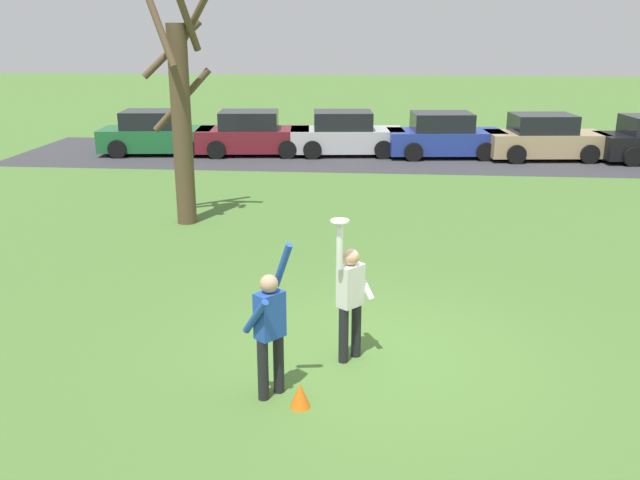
# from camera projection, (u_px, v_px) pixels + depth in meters

# --- Properties ---
(ground_plane) EXTENTS (120.00, 120.00, 0.00)m
(ground_plane) POSITION_uv_depth(u_px,v_px,m) (373.00, 354.00, 9.97)
(ground_plane) COLOR #4C7533
(person_catcher) EXTENTS (0.55, 0.57, 2.08)m
(person_catcher) POSITION_uv_depth(u_px,v_px,m) (350.00, 295.00, 9.56)
(person_catcher) COLOR black
(person_catcher) RESTS_ON ground_plane
(person_defender) EXTENTS (0.64, 0.66, 2.05)m
(person_defender) POSITION_uv_depth(u_px,v_px,m) (270.00, 325.00, 8.59)
(person_defender) COLOR black
(person_defender) RESTS_ON ground_plane
(frisbee_disc) EXTENTS (0.25, 0.25, 0.02)m
(frisbee_disc) POSITION_uv_depth(u_px,v_px,m) (340.00, 221.00, 9.08)
(frisbee_disc) COLOR white
(frisbee_disc) RESTS_ON person_catcher
(parked_car_green) EXTENTS (4.27, 2.38, 1.59)m
(parked_car_green) POSITION_uv_depth(u_px,v_px,m) (156.00, 134.00, 25.48)
(parked_car_green) COLOR #1E6633
(parked_car_green) RESTS_ON ground_plane
(parked_car_maroon) EXTENTS (4.27, 2.38, 1.59)m
(parked_car_maroon) POSITION_uv_depth(u_px,v_px,m) (252.00, 135.00, 25.35)
(parked_car_maroon) COLOR maroon
(parked_car_maroon) RESTS_ON ground_plane
(parked_car_silver) EXTENTS (4.27, 2.38, 1.59)m
(parked_car_silver) POSITION_uv_depth(u_px,v_px,m) (346.00, 135.00, 25.31)
(parked_car_silver) COLOR #BCBCC1
(parked_car_silver) RESTS_ON ground_plane
(parked_car_blue) EXTENTS (4.27, 2.38, 1.59)m
(parked_car_blue) POSITION_uv_depth(u_px,v_px,m) (444.00, 137.00, 24.91)
(parked_car_blue) COLOR #233893
(parked_car_blue) RESTS_ON ground_plane
(parked_car_tan) EXTENTS (4.27, 2.38, 1.59)m
(parked_car_tan) POSITION_uv_depth(u_px,v_px,m) (544.00, 139.00, 24.46)
(parked_car_tan) COLOR tan
(parked_car_tan) RESTS_ON ground_plane
(parking_strip) EXTENTS (27.93, 6.40, 0.01)m
(parking_strip) POSITION_uv_depth(u_px,v_px,m) (396.00, 156.00, 25.20)
(parking_strip) COLOR #38383D
(parking_strip) RESTS_ON ground_plane
(bare_tree_tall) EXTENTS (1.75, 1.72, 5.32)m
(bare_tree_tall) POSITION_uv_depth(u_px,v_px,m) (181.00, 113.00, 15.95)
(bare_tree_tall) COLOR brown
(bare_tree_tall) RESTS_ON ground_plane
(field_cone_orange) EXTENTS (0.26, 0.26, 0.32)m
(field_cone_orange) POSITION_uv_depth(u_px,v_px,m) (300.00, 395.00, 8.56)
(field_cone_orange) COLOR orange
(field_cone_orange) RESTS_ON ground_plane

